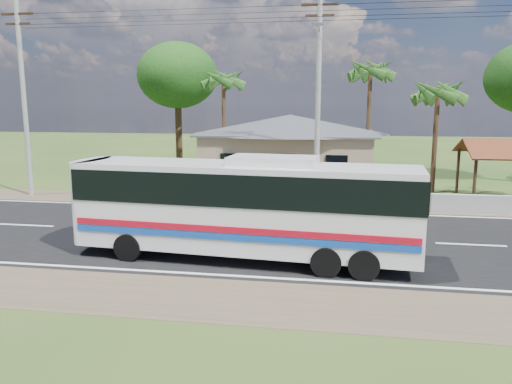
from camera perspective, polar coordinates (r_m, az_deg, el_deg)
ground at (r=19.92m, az=-2.73°, el=-4.90°), size 120.00×120.00×0.00m
road at (r=19.92m, az=-2.73°, el=-4.87°), size 120.00×16.00×0.03m
house at (r=32.04m, az=3.89°, el=5.68°), size 12.40×10.00×5.00m
concrete_barrier at (r=26.09m, az=26.92°, el=-1.36°), size 7.00×0.30×0.90m
utility_poles at (r=25.32m, az=6.35°, el=11.49°), size 32.80×2.22×11.00m
palm_near at (r=30.28m, az=20.09°, el=10.63°), size 2.80×2.80×6.70m
palm_mid at (r=34.40m, az=12.95°, el=13.29°), size 2.80×2.80×8.20m
palm_far at (r=35.74m, az=-3.75°, el=12.63°), size 2.80×2.80×7.70m
tree_behind_house at (r=38.76m, az=-8.99°, el=13.00°), size 6.00×6.00×9.61m
coach_bus at (r=16.39m, az=-1.22°, el=-1.04°), size 11.41×3.23×3.50m
motorcycle at (r=26.75m, az=8.56°, el=-0.15°), size 1.68×0.91×0.84m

